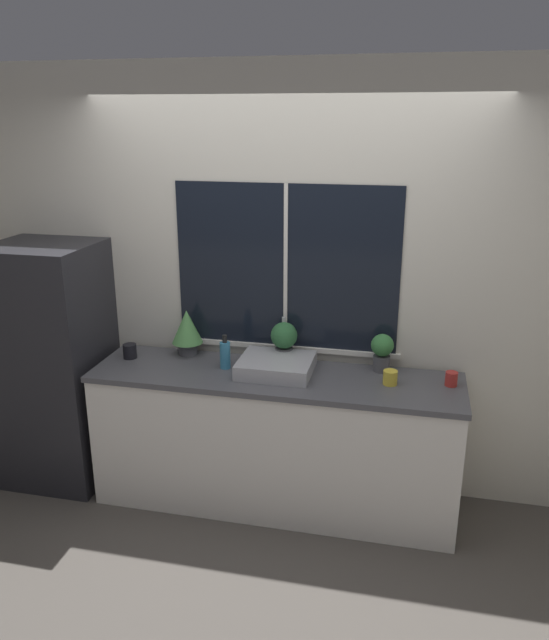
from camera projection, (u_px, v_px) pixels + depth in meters
name	position (u px, v px, depth m)	size (l,w,h in m)	color
ground_plane	(264.00, 527.00, 3.78)	(14.00, 14.00, 0.00)	#4C4742
wall_back	(287.00, 286.00, 3.95)	(8.00, 0.09, 2.70)	silver
wall_left	(60.00, 245.00, 5.20)	(0.06, 7.00, 2.70)	silver
counter	(275.00, 440.00, 3.91)	(2.25, 0.59, 0.88)	white
refrigerator	(55.00, 364.00, 4.13)	(0.66, 0.66, 1.62)	#232328
sink	(276.00, 365.00, 3.79)	(0.44, 0.44, 0.29)	#ADADB2
potted_plant_left	(187.00, 329.00, 4.04)	(0.20, 0.20, 0.30)	#4C4C51
potted_plant_center	(284.00, 339.00, 3.91)	(0.17, 0.17, 0.27)	#4C4C51
potted_plant_right	(382.00, 350.00, 3.79)	(0.14, 0.14, 0.24)	#4C4C51
soap_bottle	(225.00, 354.00, 3.85)	(0.06, 0.06, 0.22)	teal
mug_red	(451.00, 379.00, 3.61)	(0.07, 0.07, 0.08)	#B72D28
mug_black	(130.00, 351.00, 4.02)	(0.09, 0.09, 0.09)	black
mug_yellow	(390.00, 378.00, 3.63)	(0.08, 0.08, 0.09)	gold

